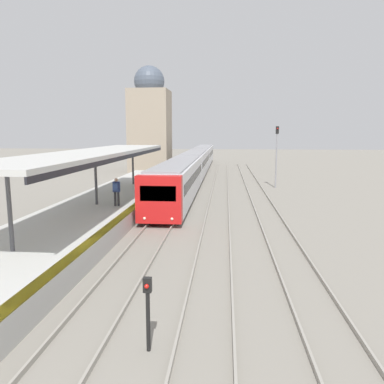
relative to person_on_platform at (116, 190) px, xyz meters
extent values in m
cube|color=beige|center=(-1.35, 0.36, 2.15)|extent=(4.00, 22.82, 0.20)
cube|color=black|center=(0.61, 0.36, 1.93)|extent=(0.08, 22.82, 0.24)
cylinder|color=#47474C|center=(-1.35, -8.77, 0.53)|extent=(0.16, 0.16, 3.03)
cylinder|color=#47474C|center=(-1.35, 0.36, 0.53)|extent=(0.16, 0.16, 3.03)
cylinder|color=#47474C|center=(-1.35, 9.49, 0.53)|extent=(0.16, 0.16, 3.03)
cylinder|color=#2D2D33|center=(-0.10, 0.04, -0.56)|extent=(0.14, 0.14, 0.85)
cylinder|color=#2D2D33|center=(0.10, 0.04, -0.56)|extent=(0.14, 0.14, 0.85)
cube|color=navy|center=(0.00, 0.04, 0.16)|extent=(0.40, 0.22, 0.60)
sphere|color=tan|center=(0.00, 0.04, 0.57)|extent=(0.22, 0.22, 0.22)
cube|color=#334C8E|center=(0.00, -0.16, 0.18)|extent=(0.30, 0.18, 0.40)
cube|color=red|center=(2.77, -1.22, -0.32)|extent=(2.56, 0.70, 2.65)
cube|color=black|center=(2.77, -1.55, 0.05)|extent=(1.99, 0.04, 0.85)
sphere|color=#EFEACC|center=(2.01, -1.56, -1.35)|extent=(0.16, 0.16, 0.16)
sphere|color=#EFEACC|center=(3.54, -1.56, -1.35)|extent=(0.16, 0.16, 0.16)
cube|color=silver|center=(2.77, 7.55, -0.32)|extent=(2.56, 16.84, 2.65)
cube|color=gray|center=(2.77, 7.55, 1.06)|extent=(2.25, 16.51, 0.12)
cube|color=black|center=(2.77, 7.55, -0.03)|extent=(2.58, 15.50, 0.69)
cylinder|color=black|center=(1.69, 2.08, -1.57)|extent=(0.12, 0.70, 0.70)
cylinder|color=black|center=(3.86, 2.08, -1.57)|extent=(0.12, 0.70, 0.70)
cylinder|color=black|center=(1.69, 13.02, -1.57)|extent=(0.12, 0.70, 0.70)
cylinder|color=black|center=(3.86, 13.02, -1.57)|extent=(0.12, 0.70, 0.70)
cube|color=silver|center=(2.77, 24.74, -0.32)|extent=(2.56, 16.84, 2.65)
cube|color=gray|center=(2.77, 24.74, 1.06)|extent=(2.25, 16.51, 0.12)
cube|color=black|center=(2.77, 24.74, -0.03)|extent=(2.58, 15.50, 0.69)
cylinder|color=black|center=(1.69, 19.27, -1.57)|extent=(0.12, 0.70, 0.70)
cylinder|color=black|center=(3.86, 19.27, -1.57)|extent=(0.12, 0.70, 0.70)
cylinder|color=black|center=(1.69, 30.22, -1.57)|extent=(0.12, 0.70, 0.70)
cylinder|color=black|center=(3.86, 30.22, -1.57)|extent=(0.12, 0.70, 0.70)
cube|color=silver|center=(2.77, 41.94, -0.32)|extent=(2.56, 16.84, 2.65)
cube|color=gray|center=(2.77, 41.94, 1.06)|extent=(2.25, 16.51, 0.12)
cube|color=black|center=(2.77, 41.94, -0.03)|extent=(2.58, 15.50, 0.69)
cylinder|color=black|center=(1.69, 36.46, -1.57)|extent=(0.12, 0.70, 0.70)
cylinder|color=black|center=(3.86, 36.46, -1.57)|extent=(0.12, 0.70, 0.70)
cylinder|color=black|center=(1.69, 47.41, -1.57)|extent=(0.12, 0.70, 0.70)
cylinder|color=black|center=(3.86, 47.41, -1.57)|extent=(0.12, 0.70, 0.70)
cylinder|color=black|center=(4.62, -13.15, -1.16)|extent=(0.10, 0.10, 1.50)
cube|color=black|center=(4.62, -13.15, -0.23)|extent=(0.20, 0.14, 0.36)
sphere|color=red|center=(4.62, -13.24, -0.23)|extent=(0.11, 0.11, 0.11)
cylinder|color=gray|center=(11.26, 14.88, 1.01)|extent=(0.14, 0.14, 5.85)
cube|color=black|center=(11.26, 14.88, 3.59)|extent=(0.28, 0.20, 0.70)
sphere|color=red|center=(11.26, 14.76, 3.73)|extent=(0.14, 0.14, 0.14)
cube|color=gray|center=(-3.83, 29.35, 3.54)|extent=(5.26, 5.26, 10.92)
sphere|color=#4C5666|center=(-3.83, 29.35, 10.11)|extent=(4.04, 4.04, 4.04)
camera|label=1|loc=(6.41, -21.40, 3.31)|focal=35.00mm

